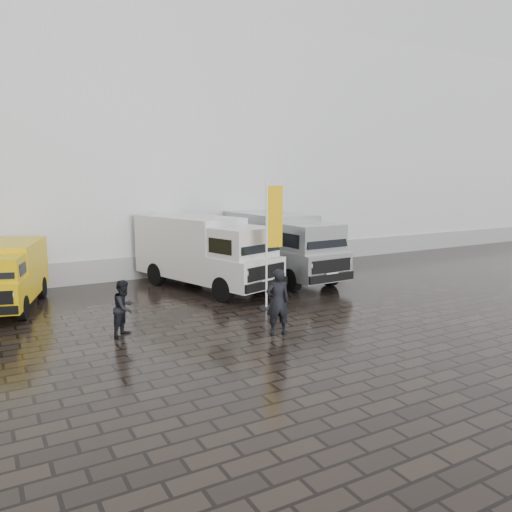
{
  "coord_description": "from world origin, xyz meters",
  "views": [
    {
      "loc": [
        -9.14,
        -13.76,
        4.59
      ],
      "look_at": [
        -0.25,
        2.2,
        1.62
      ],
      "focal_mm": 35.0,
      "sensor_mm": 36.0,
      "label": 1
    }
  ],
  "objects_px": {
    "van_silver": "(282,247)",
    "van_yellow": "(6,277)",
    "van_white": "(205,253)",
    "flagpole": "(271,239)",
    "person_front": "(278,302)",
    "wheelie_bin": "(337,251)",
    "person_tent": "(124,308)"
  },
  "relations": [
    {
      "from": "van_white",
      "to": "van_silver",
      "type": "bearing_deg",
      "value": -17.14
    },
    {
      "from": "van_yellow",
      "to": "flagpole",
      "type": "xyz_separation_m",
      "value": [
        8.09,
        -4.27,
        1.3
      ]
    },
    {
      "from": "van_silver",
      "to": "flagpole",
      "type": "distance_m",
      "value": 4.87
    },
    {
      "from": "person_tent",
      "to": "van_yellow",
      "type": "bearing_deg",
      "value": 76.39
    },
    {
      "from": "van_yellow",
      "to": "van_silver",
      "type": "bearing_deg",
      "value": 14.35
    },
    {
      "from": "van_silver",
      "to": "van_white",
      "type": "bearing_deg",
      "value": 177.21
    },
    {
      "from": "van_white",
      "to": "person_front",
      "type": "distance_m",
      "value": 6.57
    },
    {
      "from": "person_front",
      "to": "flagpole",
      "type": "bearing_deg",
      "value": -105.03
    },
    {
      "from": "van_yellow",
      "to": "flagpole",
      "type": "relative_size",
      "value": 1.1
    },
    {
      "from": "van_white",
      "to": "wheelie_bin",
      "type": "height_order",
      "value": "van_white"
    },
    {
      "from": "van_silver",
      "to": "flagpole",
      "type": "xyz_separation_m",
      "value": [
        -2.85,
        -3.83,
        0.98
      ]
    },
    {
      "from": "flagpole",
      "to": "person_front",
      "type": "height_order",
      "value": "flagpole"
    },
    {
      "from": "flagpole",
      "to": "person_front",
      "type": "xyz_separation_m",
      "value": [
        -1.39,
        -2.71,
        -1.45
      ]
    },
    {
      "from": "van_white",
      "to": "flagpole",
      "type": "relative_size",
      "value": 1.52
    },
    {
      "from": "flagpole",
      "to": "person_tent",
      "type": "xyz_separation_m",
      "value": [
        -5.29,
        -0.62,
        -1.61
      ]
    },
    {
      "from": "van_yellow",
      "to": "van_white",
      "type": "bearing_deg",
      "value": 13.18
    },
    {
      "from": "van_white",
      "to": "flagpole",
      "type": "distance_m",
      "value": 4.03
    },
    {
      "from": "wheelie_bin",
      "to": "person_front",
      "type": "relative_size",
      "value": 0.56
    },
    {
      "from": "person_front",
      "to": "person_tent",
      "type": "relative_size",
      "value": 1.19
    },
    {
      "from": "van_yellow",
      "to": "person_tent",
      "type": "xyz_separation_m",
      "value": [
        2.8,
        -4.88,
        -0.31
      ]
    },
    {
      "from": "van_white",
      "to": "person_front",
      "type": "height_order",
      "value": "van_white"
    },
    {
      "from": "van_yellow",
      "to": "wheelie_bin",
      "type": "relative_size",
      "value": 4.45
    },
    {
      "from": "flagpole",
      "to": "van_yellow",
      "type": "bearing_deg",
      "value": 152.19
    },
    {
      "from": "person_front",
      "to": "wheelie_bin",
      "type": "bearing_deg",
      "value": -123.66
    },
    {
      "from": "wheelie_bin",
      "to": "person_tent",
      "type": "relative_size",
      "value": 0.67
    },
    {
      "from": "wheelie_bin",
      "to": "person_tent",
      "type": "bearing_deg",
      "value": -163.11
    },
    {
      "from": "van_yellow",
      "to": "person_front",
      "type": "bearing_deg",
      "value": -29.48
    },
    {
      "from": "van_silver",
      "to": "van_yellow",
      "type": "bearing_deg",
      "value": 174.91
    },
    {
      "from": "van_yellow",
      "to": "van_white",
      "type": "relative_size",
      "value": 0.72
    },
    {
      "from": "van_yellow",
      "to": "van_silver",
      "type": "xyz_separation_m",
      "value": [
        10.94,
        -0.44,
        0.32
      ]
    },
    {
      "from": "van_yellow",
      "to": "wheelie_bin",
      "type": "bearing_deg",
      "value": 24.38
    },
    {
      "from": "van_white",
      "to": "wheelie_bin",
      "type": "xyz_separation_m",
      "value": [
        8.85,
        2.62,
        -0.91
      ]
    }
  ]
}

